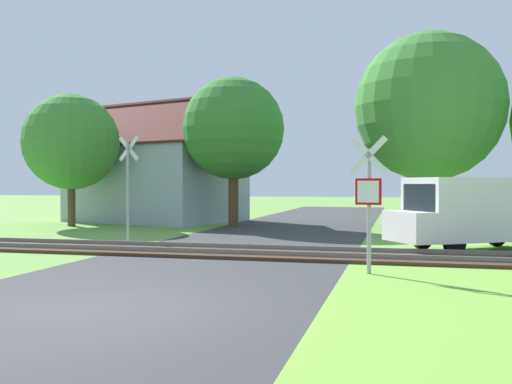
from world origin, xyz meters
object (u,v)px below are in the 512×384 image
Objects in this scene: tree_left at (71,142)px; tree_center at (233,129)px; house at (157,180)px; crossing_sign_far at (128,181)px; stop_sign_near at (369,196)px; mail_truck at (473,210)px; tree_right at (429,107)px.

tree_left is 7.89m from tree_center.
crossing_sign_far is at bearing -54.26° from house.
stop_sign_near reaches higher than mail_truck.
stop_sign_near is 0.85× the size of crossing_sign_far.
house is 2.00× the size of mail_truck.
tree_left is (-16.71, -2.79, -1.51)m from tree_right.
house is 1.61× the size of tree_left.
stop_sign_near is 20.19m from house.
stop_sign_near is 9.78m from crossing_sign_far.
stop_sign_near is 14.85m from tree_center.
tree_left is at bearing -169.58° from tree_center.
tree_right is (14.32, -1.82, 3.32)m from house.
tree_right is at bearing 56.22° from crossing_sign_far.
crossing_sign_far is 11.35m from mail_truck.
tree_center is at bearing -49.09° from stop_sign_near.
tree_center is (-8.97, -1.37, -0.92)m from tree_right.
tree_right is (1.99, 14.16, 3.80)m from stop_sign_near.
tree_center reaches higher than stop_sign_near.
tree_right reaches higher than crossing_sign_far.
tree_center is (7.74, 1.42, 0.59)m from tree_left.
tree_center is 1.38× the size of mail_truck.
tree_center is at bearing 10.42° from tree_left.
crossing_sign_far is 14.37m from tree_right.
mail_truck is at bearing -36.89° from tree_center.
tree_left is (-2.39, -4.61, 1.81)m from house.
stop_sign_near is 0.35× the size of tree_right.
crossing_sign_far is 9.21m from tree_left.
crossing_sign_far is (-8.45, 4.90, 0.36)m from stop_sign_near.
mail_truck is at bearing -18.71° from tree_left.
mail_truck is (17.57, -5.95, -2.83)m from tree_left.
house is 6.68m from tree_center.
stop_sign_near is 18.74m from tree_left.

